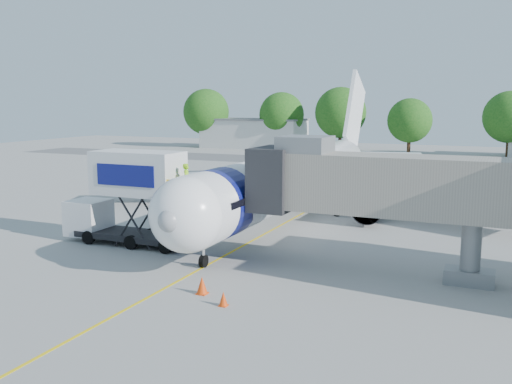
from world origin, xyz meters
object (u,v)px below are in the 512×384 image
at_px(jet_bridge, 374,185).
at_px(catering_hiloader, 129,198).
at_px(aircraft, 295,177).
at_px(ground_tug, 220,311).

xyz_separation_m(jet_bridge, catering_hiloader, (-14.26, -0.00, -1.58)).
xyz_separation_m(aircraft, ground_tug, (4.48, -20.50, -2.20)).
relative_size(aircraft, jet_bridge, 2.71).
distance_m(aircraft, jet_bridge, 13.77).
xyz_separation_m(jet_bridge, ground_tug, (-3.51, -9.38, -3.60)).
bearing_deg(aircraft, ground_tug, -77.66).
bearing_deg(ground_tug, catering_hiloader, 149.22).
distance_m(jet_bridge, ground_tug, 10.64).
bearing_deg(aircraft, catering_hiloader, -119.38).
distance_m(aircraft, ground_tug, 21.10).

